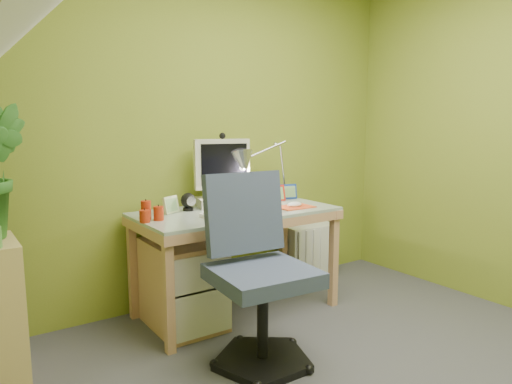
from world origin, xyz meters
TOP-DOWN VIEW (x-y plane):
  - wall_back at (0.00, 1.60)m, footprint 3.20×0.01m
  - desk at (-0.00, 1.23)m, footprint 1.32×0.67m
  - monitor at (-0.00, 1.41)m, footprint 0.41×0.30m
  - speaker_left at (-0.27, 1.39)m, footprint 0.11×0.11m
  - speaker_right at (0.27, 1.39)m, footprint 0.11×0.11m
  - keyboard at (-0.08, 1.09)m, footprint 0.46×0.15m
  - mousepad at (0.38, 1.09)m, footprint 0.25×0.18m
  - mouse at (0.38, 1.09)m, footprint 0.12×0.09m
  - amber_tumbler at (0.18, 1.15)m, footprint 0.08×0.08m
  - candle_cluster at (-0.60, 1.24)m, footprint 0.17×0.16m
  - photo_frame_red at (0.42, 1.35)m, footprint 0.14×0.03m
  - photo_frame_blue at (0.56, 1.39)m, footprint 0.13×0.06m
  - photo_frame_green at (-0.40, 1.37)m, footprint 0.12×0.07m
  - desk_lamp at (0.45, 1.41)m, footprint 0.61×0.32m
  - task_chair at (-0.26, 0.56)m, footprint 0.61×0.61m
  - radiator at (0.87, 1.48)m, footprint 0.45×0.21m

SIDE VIEW (x-z plane):
  - radiator at x=0.87m, z-range 0.00..0.44m
  - desk at x=0.00m, z-range 0.00..0.70m
  - task_chair at x=-0.26m, z-range 0.00..1.02m
  - mousepad at x=0.38m, z-range 0.70..0.71m
  - keyboard at x=-0.08m, z-range 0.70..0.72m
  - mouse at x=0.38m, z-range 0.70..0.74m
  - amber_tumbler at x=0.18m, z-range 0.70..0.80m
  - photo_frame_green at x=-0.40m, z-range 0.70..0.81m
  - candle_cluster at x=-0.60m, z-range 0.70..0.81m
  - photo_frame_blue at x=0.56m, z-range 0.70..0.81m
  - speaker_right at x=0.27m, z-range 0.70..0.82m
  - speaker_left at x=-0.27m, z-range 0.70..0.82m
  - photo_frame_red at x=0.42m, z-range 0.70..0.82m
  - monitor at x=0.00m, z-range 0.70..1.21m
  - desk_lamp at x=0.45m, z-range 0.70..1.33m
  - wall_back at x=0.00m, z-range 0.00..2.40m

